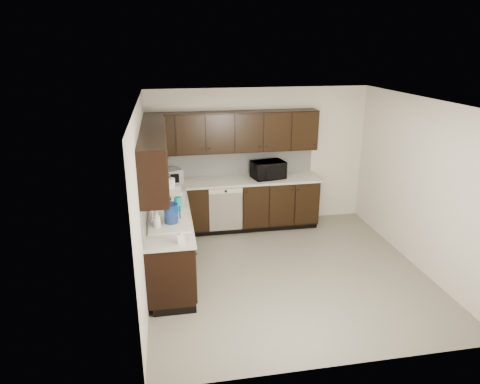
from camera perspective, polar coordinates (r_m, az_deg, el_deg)
name	(u,v)px	position (r m, az deg, el deg)	size (l,w,h in m)	color
floor	(286,272)	(6.52, 6.20, -10.52)	(4.00, 4.00, 0.00)	gray
ceiling	(293,102)	(5.71, 7.11, 11.83)	(4.00, 4.00, 0.00)	white
wall_back	(259,157)	(7.85, 2.49, 4.66)	(4.00, 0.02, 2.50)	beige
wall_left	(143,201)	(5.77, -12.79, -1.24)	(0.02, 4.00, 2.50)	beige
wall_right	(420,185)	(6.83, 22.93, 0.89)	(0.02, 4.00, 2.50)	beige
wall_front	(349,260)	(4.28, 14.28, -8.82)	(4.00, 0.02, 2.50)	beige
lower_cabinets	(210,222)	(7.13, -3.98, -4.01)	(3.00, 2.80, 0.90)	black
countertop	(209,193)	(6.95, -4.09, -0.18)	(3.03, 2.83, 0.04)	beige
backsplash	(195,175)	(7.05, -6.02, 2.28)	(3.00, 2.80, 0.48)	silver
upper_cabinets	(202,141)	(6.80, -5.14, 6.82)	(3.00, 2.80, 0.70)	black
dishwasher	(226,207)	(7.39, -1.90, -2.00)	(0.58, 0.04, 0.78)	beige
sink	(169,226)	(5.89, -9.42, -4.47)	(0.54, 0.82, 0.42)	beige
microwave	(268,170)	(7.62, 3.78, 2.97)	(0.56, 0.38, 0.31)	black
soap_bottle_a	(181,237)	(5.20, -7.89, -5.90)	(0.08, 0.08, 0.18)	gray
soap_bottle_b	(157,219)	(5.66, -11.01, -3.59)	(0.09, 0.09, 0.24)	gray
toaster_oven	(170,176)	(7.46, -9.33, 2.10)	(0.38, 0.28, 0.24)	silver
storage_bin	(165,198)	(6.50, -10.01, -0.74)	(0.48, 0.36, 0.19)	silver
blue_pitcher	(171,214)	(5.74, -9.18, -2.90)	(0.19, 0.19, 0.28)	navy
teal_tumbler	(178,205)	(6.14, -8.27, -1.68)	(0.10, 0.10, 0.22)	#0C8777
paper_towel_roll	(170,189)	(6.63, -9.28, 0.39)	(0.15, 0.15, 0.34)	silver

